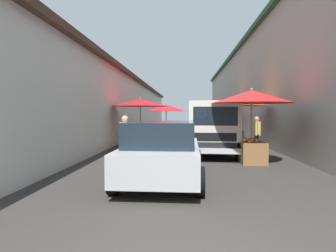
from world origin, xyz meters
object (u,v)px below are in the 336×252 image
Objects in this scene: fruit_stall_far_left at (252,106)px; vendor_by_crates at (257,133)px; delivery_truck at (213,129)px; fruit_stall_near_right at (216,109)px; vendor_in_shade at (125,137)px; parked_scooter at (221,133)px; fruit_stall_near_left at (166,111)px; fruit_stall_far_right at (237,109)px; fruit_stall_mid_lane at (141,107)px; plastic_stool at (252,140)px; hatchback_car at (162,151)px.

fruit_stall_far_left is 1.72× the size of vendor_by_crates.
vendor_by_crates is (0.86, -1.83, -0.18)m from delivery_truck.
fruit_stall_near_right is 1.04× the size of fruit_stall_far_left.
vendor_in_shade is at bearing 123.53° from delivery_truck.
fruit_stall_near_right reaches higher than delivery_truck.
fruit_stall_near_right is 1.79× the size of vendor_by_crates.
parked_scooter is at bearing 6.38° from vendor_by_crates.
fruit_stall_near_left is 6.26m from fruit_stall_far_right.
fruit_stall_mid_lane is 1.05× the size of fruit_stall_far_left.
plastic_stool is at bearing -133.33° from fruit_stall_near_left.
fruit_stall_near_left reaches higher than hatchback_car.
fruit_stall_far_left is (-4.50, -4.37, -0.07)m from fruit_stall_mid_lane.
hatchback_car is at bearing -147.45° from vendor_in_shade.
fruit_stall_near_right reaches higher than hatchback_car.
fruit_stall_near_right reaches higher than vendor_in_shade.
fruit_stall_mid_lane is 6.28m from fruit_stall_far_left.
vendor_in_shade is at bearing 120.54° from vendor_by_crates.
hatchback_car reaches higher than parked_scooter.
vendor_in_shade is (-9.74, 0.64, -0.88)m from fruit_stall_near_left.
vendor_in_shade is at bearing -176.74° from fruit_stall_mid_lane.
fruit_stall_near_right is at bearing 5.10° from vendor_by_crates.
delivery_truck is 4.16m from plastic_stool.
delivery_truck reaches higher than vendor_by_crates.
vendor_by_crates is (2.35, -0.73, -1.04)m from fruit_stall_far_left.
vendor_in_shade is at bearing 136.17° from plastic_stool.
parked_scooter is (-2.25, -0.06, -1.51)m from fruit_stall_near_right.
fruit_stall_mid_lane is 5.12m from vendor_in_shade.
fruit_stall_far_right reaches higher than fruit_stall_near_left.
plastic_stool is (4.93, -1.12, -1.57)m from fruit_stall_far_left.
fruit_stall_near_left reaches higher than delivery_truck.
plastic_stool is at bearing -32.76° from delivery_truck.
hatchback_car is 2.50× the size of vendor_in_shade.
vendor_in_shade is at bearing 160.12° from fruit_stall_near_right.
vendor_by_crates is 2.67m from plastic_stool.
delivery_truck is 3.30× the size of vendor_by_crates.
vendor_by_crates reaches higher than hatchback_car.
hatchback_car is at bearing 166.10° from parked_scooter.
fruit_stall_near_right is 6.16m from plastic_stool.
vendor_in_shade is (-4.71, 4.37, -0.96)m from fruit_stall_far_right.
vendor_in_shade is at bearing 32.55° from hatchback_car.
fruit_stall_far_right is 4.53m from parked_scooter.
fruit_stall_near_left is 6.45m from plastic_stool.
fruit_stall_far_right is (-5.03, -3.73, 0.07)m from fruit_stall_near_left.
fruit_stall_far_left is at bearing -179.91° from fruit_stall_near_right.
fruit_stall_far_right is at bearing -177.35° from fruit_stall_near_right.
fruit_stall_far_left reaches higher than hatchback_car.
fruit_stall_mid_lane is at bearing 47.42° from delivery_truck.
fruit_stall_mid_lane is 6.31× the size of plastic_stool.
delivery_truck is (-7.75, -2.35, -0.75)m from fruit_stall_near_left.
plastic_stool is (5.43, -5.21, -0.58)m from vendor_in_shade.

